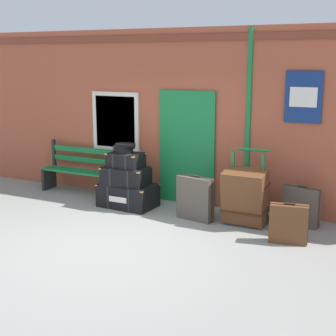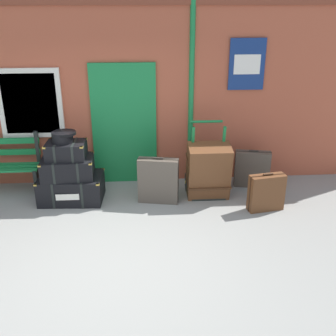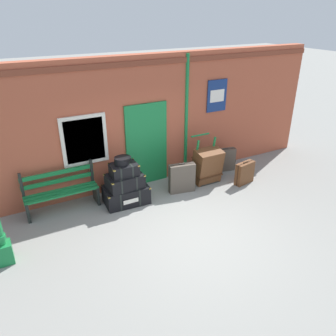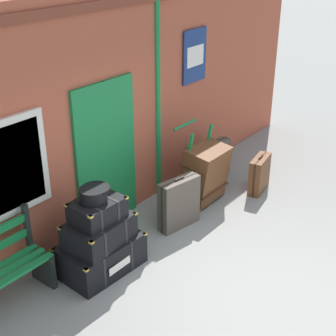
# 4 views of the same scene
# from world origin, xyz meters

# --- Properties ---
(ground_plane) EXTENTS (60.00, 60.00, 0.00)m
(ground_plane) POSITION_xyz_m (0.00, 0.00, 0.00)
(ground_plane) COLOR gray
(brick_facade) EXTENTS (10.40, 0.35, 3.20)m
(brick_facade) POSITION_xyz_m (-0.00, 2.60, 1.60)
(brick_facade) COLOR #AD5138
(brick_facade) RESTS_ON ground
(platform_bench) EXTENTS (1.60, 0.43, 1.01)m
(platform_bench) POSITION_xyz_m (-2.09, 2.16, 0.44)
(platform_bench) COLOR #197A3D
(platform_bench) RESTS_ON ground
(steamer_trunk_base) EXTENTS (1.04, 0.70, 0.43)m
(steamer_trunk_base) POSITION_xyz_m (-0.72, 1.74, 0.21)
(steamer_trunk_base) COLOR black
(steamer_trunk_base) RESTS_ON ground
(steamer_trunk_middle) EXTENTS (0.83, 0.58, 0.33)m
(steamer_trunk_middle) POSITION_xyz_m (-0.74, 1.72, 0.58)
(steamer_trunk_middle) COLOR black
(steamer_trunk_middle) RESTS_ON steamer_trunk_base
(steamer_trunk_top) EXTENTS (0.62, 0.47, 0.27)m
(steamer_trunk_top) POSITION_xyz_m (-0.74, 1.72, 0.87)
(steamer_trunk_top) COLOR black
(steamer_trunk_top) RESTS_ON steamer_trunk_middle
(round_hatbox) EXTENTS (0.38, 0.34, 0.17)m
(round_hatbox) POSITION_xyz_m (-0.77, 1.73, 1.10)
(round_hatbox) COLOR black
(round_hatbox) RESTS_ON steamer_trunk_top
(porters_trolley) EXTENTS (0.71, 0.57, 1.20)m
(porters_trolley) POSITION_xyz_m (1.51, 1.87, 0.27)
(porters_trolley) COLOR black
(porters_trolley) RESTS_ON ground
(large_brown_trunk) EXTENTS (0.70, 0.56, 0.93)m
(large_brown_trunk) POSITION_xyz_m (1.51, 1.70, 0.47)
(large_brown_trunk) COLOR brown
(large_brown_trunk) RESTS_ON ground
(suitcase_charcoal) EXTENTS (0.67, 0.31, 0.78)m
(suitcase_charcoal) POSITION_xyz_m (0.69, 1.58, 0.37)
(suitcase_charcoal) COLOR #51473D
(suitcase_charcoal) RESTS_ON ground
(suitcase_oxblood) EXTENTS (0.62, 0.31, 0.68)m
(suitcase_oxblood) POSITION_xyz_m (2.34, 2.07, 0.32)
(suitcase_oxblood) COLOR #51473D
(suitcase_oxblood) RESTS_ON ground
(suitcase_tan) EXTENTS (0.58, 0.29, 0.62)m
(suitcase_tan) POSITION_xyz_m (2.34, 1.20, 0.29)
(suitcase_tan) COLOR brown
(suitcase_tan) RESTS_ON ground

